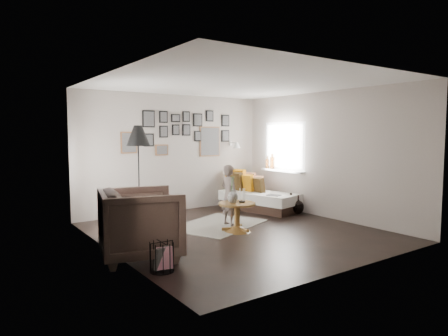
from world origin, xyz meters
TOP-DOWN VIEW (x-y plane):
  - ground at (0.00, 0.00)m, footprint 4.80×4.80m
  - wall_back at (0.00, 2.40)m, footprint 4.50×0.00m
  - wall_front at (0.00, -2.40)m, footprint 4.50×0.00m
  - wall_left at (-2.25, 0.00)m, footprint 0.00×4.80m
  - wall_right at (2.25, 0.00)m, footprint 0.00×4.80m
  - ceiling at (0.00, 0.00)m, footprint 4.80×4.80m
  - door_left at (-2.23, 1.20)m, footprint 0.00×2.14m
  - window_right at (2.18, 1.34)m, footprint 0.15×1.32m
  - gallery_wall at (0.29, 2.38)m, footprint 2.74×0.03m
  - wall_sconce at (1.55, 2.13)m, footprint 0.18×0.36m
  - rug at (0.02, 0.65)m, footprint 2.12×1.83m
  - pedestal_table at (0.01, 0.03)m, footprint 0.66×0.66m
  - vase at (-0.07, 0.05)m, footprint 0.19×0.19m
  - candles at (0.12, 0.03)m, footprint 0.11×0.11m
  - daybed at (1.61, 1.43)m, footprint 1.16×1.96m
  - magazine_on_daybed at (1.56, 0.79)m, footprint 0.29×0.33m
  - armchair at (-2.00, -0.42)m, footprint 1.30×1.28m
  - armchair_cushion at (-1.99, -0.37)m, footprint 0.55×0.56m
  - floor_lamp at (-1.23, 1.47)m, footprint 0.44×0.44m
  - magazine_basket at (-2.00, -1.07)m, footprint 0.31×0.31m
  - demijohn_large at (1.91, 0.63)m, footprint 0.30×0.30m
  - demijohn_small at (2.00, 0.51)m, footprint 0.27×0.27m
  - child at (0.17, 0.50)m, footprint 0.30×0.43m

SIDE VIEW (x-z plane):
  - ground at x=0.00m, z-range 0.00..0.00m
  - rug at x=0.02m, z-range 0.00..0.01m
  - demijohn_small at x=2.00m, z-range -0.05..0.36m
  - demijohn_large at x=1.91m, z-range -0.05..0.40m
  - magazine_basket at x=-2.00m, z-range 0.00..0.37m
  - pedestal_table at x=0.01m, z-range -0.02..0.50m
  - daybed at x=1.61m, z-range -0.16..0.74m
  - magazine_on_daybed at x=1.56m, z-range 0.41..0.43m
  - armchair_cushion at x=-1.99m, z-range 0.38..0.58m
  - armchair at x=-2.00m, z-range 0.00..0.98m
  - child at x=0.17m, z-range 0.00..1.16m
  - candles at x=0.12m, z-range 0.52..0.76m
  - vase at x=-0.07m, z-range 0.43..0.90m
  - window_right at x=2.18m, z-range 0.28..1.58m
  - door_left at x=-2.23m, z-range -0.02..2.12m
  - wall_back at x=0.00m, z-range -0.95..3.55m
  - wall_front at x=0.00m, z-range -0.95..3.55m
  - wall_left at x=-2.25m, z-range -1.10..3.70m
  - wall_right at x=2.25m, z-range -1.10..3.70m
  - wall_sconce at x=1.55m, z-range 1.38..1.54m
  - floor_lamp at x=-1.23m, z-range 0.68..2.57m
  - gallery_wall at x=0.29m, z-range 1.20..2.28m
  - ceiling at x=0.00m, z-range 2.60..2.60m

